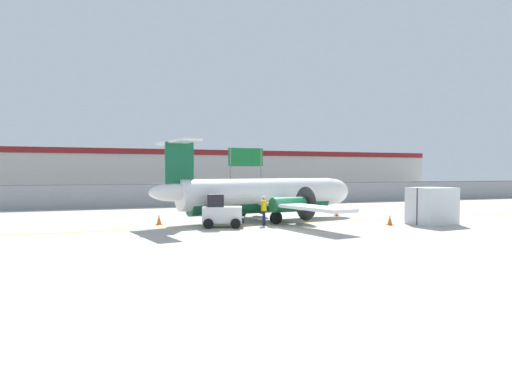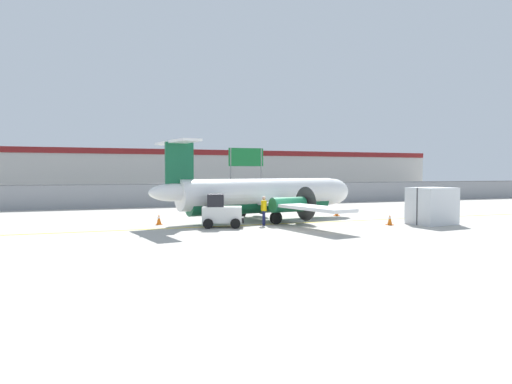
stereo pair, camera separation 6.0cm
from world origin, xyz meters
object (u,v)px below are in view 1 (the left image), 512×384
(traffic_cone_near_left, at_px, (390,220))
(baggage_tug, at_px, (221,212))
(traffic_cone_far_left, at_px, (159,219))
(parked_car_1, at_px, (170,194))
(highway_sign, at_px, (246,162))
(parked_car_0, at_px, (69,192))
(parked_car_2, at_px, (232,192))
(cargo_container, at_px, (432,206))
(traffic_cone_near_right, at_px, (337,211))
(commuter_airplane, at_px, (265,196))
(parked_car_3, at_px, (301,191))
(ground_crew_worker, at_px, (264,209))

(traffic_cone_near_left, bearing_deg, baggage_tug, 166.81)
(traffic_cone_far_left, distance_m, parked_car_1, 19.74)
(baggage_tug, height_order, highway_sign, highway_sign)
(parked_car_0, bearing_deg, parked_car_2, 164.26)
(cargo_container, bearing_deg, parked_car_1, 108.49)
(parked_car_2, distance_m, highway_sign, 7.59)
(traffic_cone_near_right, bearing_deg, baggage_tug, -158.35)
(traffic_cone_far_left, xyz_separation_m, highway_sign, (10.70, 15.60, 3.83))
(baggage_tug, height_order, traffic_cone_far_left, baggage_tug)
(parked_car_2, height_order, highway_sign, highway_sign)
(commuter_airplane, relative_size, traffic_cone_far_left, 25.04)
(commuter_airplane, xyz_separation_m, parked_car_1, (-2.99, 19.26, -0.71))
(parked_car_3, bearing_deg, traffic_cone_far_left, -125.81)
(parked_car_2, bearing_deg, highway_sign, -97.71)
(traffic_cone_near_right, bearing_deg, parked_car_2, 93.56)
(traffic_cone_near_left, xyz_separation_m, parked_car_3, (6.76, 26.36, 0.58))
(ground_crew_worker, bearing_deg, highway_sign, -80.51)
(parked_car_1, bearing_deg, commuter_airplane, -77.72)
(parked_car_2, distance_m, parked_car_3, 8.21)
(ground_crew_worker, height_order, highway_sign, highway_sign)
(highway_sign, bearing_deg, parked_car_1, 151.44)
(cargo_container, relative_size, parked_car_3, 0.60)
(parked_car_3, bearing_deg, commuter_airplane, -114.38)
(ground_crew_worker, distance_m, cargo_container, 10.08)
(baggage_tug, height_order, ground_crew_worker, baggage_tug)
(parked_car_0, bearing_deg, ground_crew_worker, 113.94)
(baggage_tug, distance_m, traffic_cone_far_left, 4.08)
(commuter_airplane, distance_m, traffic_cone_near_left, 7.89)
(traffic_cone_near_right, height_order, traffic_cone_far_left, same)
(cargo_container, relative_size, parked_car_1, 0.61)
(traffic_cone_far_left, distance_m, parked_car_3, 29.07)
(commuter_airplane, relative_size, cargo_container, 6.12)
(parked_car_2, bearing_deg, parked_car_1, -160.12)
(cargo_container, height_order, parked_car_2, cargo_container)
(cargo_container, bearing_deg, traffic_cone_near_left, 162.85)
(cargo_container, bearing_deg, highway_sign, 95.95)
(parked_car_2, bearing_deg, traffic_cone_near_left, -89.12)
(baggage_tug, bearing_deg, parked_car_0, 123.92)
(traffic_cone_near_right, height_order, highway_sign, highway_sign)
(traffic_cone_near_right, xyz_separation_m, parked_car_1, (-8.91, 18.15, 0.58))
(traffic_cone_near_left, bearing_deg, cargo_container, -10.44)
(baggage_tug, bearing_deg, parked_car_1, 105.46)
(baggage_tug, distance_m, cargo_container, 12.59)
(traffic_cone_near_right, distance_m, parked_car_0, 33.02)
(parked_car_2, relative_size, highway_sign, 0.77)
(ground_crew_worker, height_order, parked_car_0, same)
(traffic_cone_near_left, xyz_separation_m, parked_car_1, (-8.99, 24.21, 0.58))
(baggage_tug, xyz_separation_m, parked_car_3, (16.42, 24.09, 0.04))
(baggage_tug, xyz_separation_m, traffic_cone_near_right, (9.58, 3.80, -0.54))
(ground_crew_worker, height_order, parked_car_3, same)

